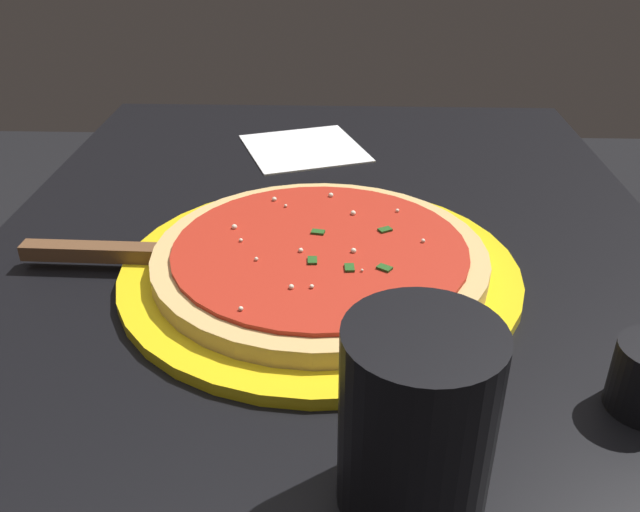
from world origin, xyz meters
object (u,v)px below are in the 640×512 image
at_px(pizza_server, 136,255).
at_px(napkin_folded_right, 304,148).
at_px(cup_tall_drink, 417,421).
at_px(serving_plate, 320,270).
at_px(pizza, 320,256).

relative_size(pizza_server, napkin_folded_right, 1.50).
bearing_deg(pizza_server, cup_tall_drink, 42.32).
relative_size(serving_plate, pizza, 1.20).
distance_m(pizza, cup_tall_drink, 0.26).
xyz_separation_m(pizza_server, cup_tall_drink, (0.25, 0.23, 0.04)).
bearing_deg(napkin_folded_right, pizza, 5.76).
height_order(serving_plate, pizza, pizza).
bearing_deg(cup_tall_drink, pizza_server, -137.68).
bearing_deg(pizza, cup_tall_drink, 13.92).
bearing_deg(napkin_folded_right, serving_plate, 5.76).
height_order(serving_plate, cup_tall_drink, cup_tall_drink).
relative_size(serving_plate, napkin_folded_right, 2.42).
relative_size(pizza, cup_tall_drink, 2.54).
bearing_deg(pizza, napkin_folded_right, -174.24).
xyz_separation_m(serving_plate, napkin_folded_right, (-0.32, -0.03, -0.00)).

